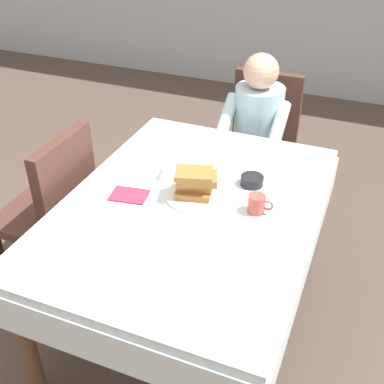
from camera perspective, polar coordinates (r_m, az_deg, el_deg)
The scene contains 14 objects.
ground_plane at distance 2.67m, azimuth -0.20°, elevation -14.43°, with size 14.00×14.00×0.00m, color brown.
dining_table_main at distance 2.23m, azimuth -0.23°, elevation -3.20°, with size 1.12×1.52×0.74m.
chair_diner at distance 3.24m, azimuth 8.14°, elevation 6.60°, with size 0.44×0.45×0.93m.
diner_person at distance 3.04m, azimuth 7.57°, elevation 7.69°, with size 0.40×0.43×1.12m.
chair_left_side at distance 2.63m, azimuth -15.95°, elevation -1.39°, with size 0.45×0.44×0.93m.
plate_breakfast at distance 2.21m, azimuth 0.46°, elevation -0.38°, with size 0.28×0.28×0.02m, color white.
breakfast_stack at distance 2.17m, azimuth 0.37°, elevation 1.24°, with size 0.22×0.19×0.13m.
cup_coffee at distance 2.11m, azimuth 7.70°, elevation -1.40°, with size 0.11×0.08×0.08m.
bowl_butter at distance 2.31m, azimuth 7.10°, elevation 1.36°, with size 0.11×0.11×0.04m, color black.
syrup_pitcher at distance 2.33m, azimuth -3.39°, elevation 2.37°, with size 0.08×0.08×0.07m.
fork_left_of_plate at distance 2.26m, azimuth -4.20°, elevation 0.26°, with size 0.18×0.01×0.01m, color silver.
knife_right_of_plate at distance 2.15m, azimuth 4.97°, elevation -1.84°, with size 0.20×0.01×0.01m, color silver.
spoon_near_edge at distance 2.00m, azimuth -1.82°, elevation -4.85°, with size 0.15×0.01×0.01m, color silver.
napkin_folded at distance 2.24m, azimuth -7.44°, elevation -0.37°, with size 0.17×0.12×0.01m, color #8C2D4C.
Camera 1 is at (0.68, -1.65, 1.99)m, focal length 45.13 mm.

